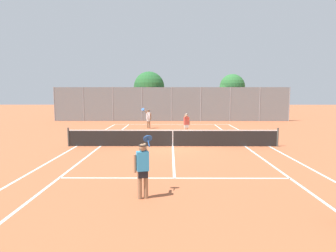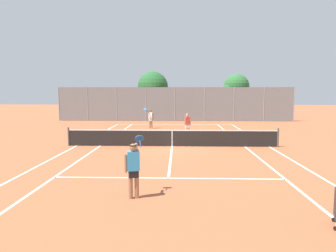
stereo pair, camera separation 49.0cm
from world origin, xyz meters
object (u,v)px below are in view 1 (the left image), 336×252
tree_behind_left (148,88)px  tree_behind_right (231,88)px  tennis_net (173,137)px  player_far_left (148,118)px  loose_tennis_ball_1 (238,140)px  player_near_side (143,167)px  player_far_right (186,123)px  loose_tennis_ball_2 (160,139)px  loose_tennis_ball_0 (153,132)px

tree_behind_left → tree_behind_right: bearing=8.6°
tennis_net → tree_behind_right: tree_behind_right is taller
player_far_left → loose_tennis_ball_1: player_far_left is taller
loose_tennis_ball_1 → tree_behind_left: (-6.78, 14.89, 3.58)m
player_near_side → tree_behind_right: tree_behind_right is taller
tennis_net → player_far_right: (0.99, 4.03, 0.40)m
loose_tennis_ball_1 → loose_tennis_ball_2: same height
player_far_left → player_far_right: player_far_left is taller
tennis_net → loose_tennis_ball_1: 4.76m
player_near_side → loose_tennis_ball_1: 11.87m
player_near_side → loose_tennis_ball_0: 14.65m
loose_tennis_ball_1 → tree_behind_right: tree_behind_right is taller
tree_behind_right → tree_behind_left: bearing=-171.4°
loose_tennis_ball_1 → player_far_right: bearing=150.5°
loose_tennis_ball_2 → tree_behind_right: 18.10m
loose_tennis_ball_0 → loose_tennis_ball_1: (5.63, -3.94, 0.00)m
player_far_left → loose_tennis_ball_2: player_far_left is taller
tennis_net → loose_tennis_ball_2: 2.79m
player_near_side → player_far_right: player_near_side is taller
loose_tennis_ball_1 → loose_tennis_ball_2: bearing=175.3°
tennis_net → tree_behind_right: size_ratio=2.30×
player_far_right → loose_tennis_ball_1: bearing=-29.5°
player_far_left → tree_behind_right: 13.66m
player_near_side → loose_tennis_ball_1: player_near_side is taller
loose_tennis_ball_1 → loose_tennis_ball_2: size_ratio=1.00×
tree_behind_right → player_near_side: bearing=-106.4°
loose_tennis_ball_0 → loose_tennis_ball_2: bearing=-79.5°
tree_behind_left → player_far_right: bearing=-74.7°
player_near_side → loose_tennis_ball_2: player_near_side is taller
player_near_side → player_far_left: 17.15m
loose_tennis_ball_0 → loose_tennis_ball_1: size_ratio=1.00×
player_far_left → player_near_side: bearing=-86.4°
loose_tennis_ball_2 → tree_behind_left: size_ratio=0.01×
loose_tennis_ball_1 → tree_behind_left: bearing=114.5°
player_near_side → tree_behind_right: bearing=73.6°
loose_tennis_ball_1 → tree_behind_left: tree_behind_left is taller
tree_behind_right → loose_tennis_ball_1: bearing=-99.8°
player_far_left → loose_tennis_ball_0: (0.56, -2.50, -0.89)m
loose_tennis_ball_0 → loose_tennis_ball_1: same height
tree_behind_right → player_far_left: bearing=-132.3°
player_far_left → tree_behind_left: tree_behind_left is taller
loose_tennis_ball_2 → tree_behind_left: (-1.80, 14.48, 3.58)m
player_far_right → tree_behind_left: bearing=105.3°
tree_behind_right → loose_tennis_ball_0: bearing=-124.3°
loose_tennis_ball_0 → player_near_side: bearing=-88.0°
tennis_net → player_near_side: 8.52m
loose_tennis_ball_0 → tree_behind_right: size_ratio=0.01×
tennis_net → player_far_right: 4.16m
player_far_left → tree_behind_left: bearing=93.9°
loose_tennis_ball_1 → player_near_side: bearing=-115.7°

